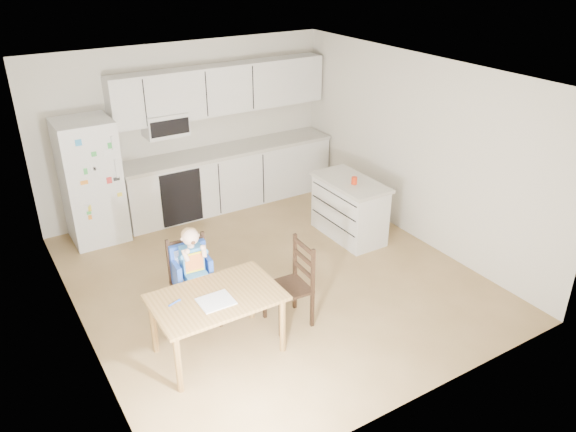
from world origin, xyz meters
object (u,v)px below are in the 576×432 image
Objects in this scene: red_cup at (354,181)px; dining_table at (217,304)px; refrigerator at (91,181)px; chair_booster at (191,265)px; chair_side at (296,278)px; kitchen_island at (349,208)px.

dining_table is at bearing -155.18° from red_cup.
refrigerator is 3.14m from dining_table.
chair_booster reaches higher than chair_side.
refrigerator is 3.54m from red_cup.
refrigerator reaches higher than chair_side.
chair_booster reaches higher than red_cup.
chair_booster is (0.40, -2.49, -0.16)m from refrigerator.
kitchen_island is 0.48m from red_cup.
refrigerator is 3.35m from chair_side.
dining_table is 1.09× the size of chair_booster.
kitchen_island is at bearing 129.84° from chair_side.
red_cup is 2.66m from chair_booster.
chair_booster is 1.11m from chair_side.
kitchen_island is (3.02, -1.79, -0.43)m from refrigerator.
refrigerator is at bearing 149.35° from kitchen_island.
chair_booster is 1.21× the size of chair_side.
chair_side is at bearing -144.99° from red_cup.
refrigerator is 2.52m from chair_booster.
chair_side is at bearing 2.75° from dining_table.
kitchen_island reaches higher than dining_table.
refrigerator is at bearing 147.46° from red_cup.
kitchen_island is at bearing 26.62° from dining_table.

